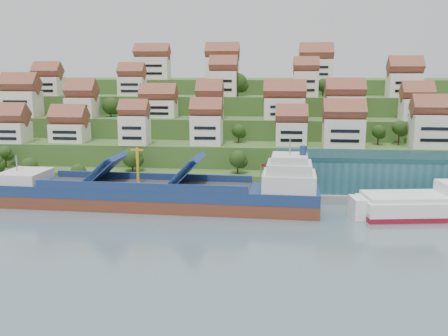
# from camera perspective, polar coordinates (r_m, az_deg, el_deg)

# --- Properties ---
(ground) EXTENTS (300.00, 300.00, 0.00)m
(ground) POSITION_cam_1_polar(r_m,az_deg,el_deg) (128.17, -4.07, -4.64)
(ground) COLOR slate
(ground) RESTS_ON ground
(quay) EXTENTS (180.00, 14.00, 2.20)m
(quay) POSITION_cam_1_polar(r_m,az_deg,el_deg) (140.55, 5.06, -2.78)
(quay) COLOR gray
(quay) RESTS_ON ground
(hillside) EXTENTS (260.00, 128.00, 31.00)m
(hillside) POSITION_cam_1_polar(r_m,az_deg,el_deg) (227.36, 0.41, 5.00)
(hillside) COLOR #2D4C1E
(hillside) RESTS_ON ground
(hillside_village) EXTENTS (154.13, 61.13, 29.18)m
(hillside_village) POSITION_cam_1_polar(r_m,az_deg,el_deg) (181.15, -0.01, 7.60)
(hillside_village) COLOR silver
(hillside_village) RESTS_ON ground
(hillside_trees) EXTENTS (140.10, 62.52, 31.03)m
(hillside_trees) POSITION_cam_1_polar(r_m,az_deg,el_deg) (171.75, -5.78, 5.21)
(hillside_trees) COLOR #254216
(hillside_trees) RESTS_ON ground
(warehouse) EXTENTS (60.00, 15.00, 10.00)m
(warehouse) POSITION_cam_1_polar(r_m,az_deg,el_deg) (144.39, 17.91, -0.43)
(warehouse) COLOR #245864
(warehouse) RESTS_ON quay
(flagpole) EXTENTS (1.28, 0.16, 8.00)m
(flagpole) POSITION_cam_1_polar(r_m,az_deg,el_deg) (134.43, 4.26, -0.88)
(flagpole) COLOR gray
(flagpole) RESTS_ON quay
(cargo_ship) EXTENTS (83.48, 15.73, 18.49)m
(cargo_ship) POSITION_cam_1_polar(r_m,az_deg,el_deg) (128.50, -6.93, -3.05)
(cargo_ship) COLOR brown
(cargo_ship) RESTS_ON ground
(second_ship) EXTENTS (32.52, 16.11, 9.03)m
(second_ship) POSITION_cam_1_polar(r_m,az_deg,el_deg) (129.99, 22.34, -3.99)
(second_ship) COLOR maroon
(second_ship) RESTS_ON ground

